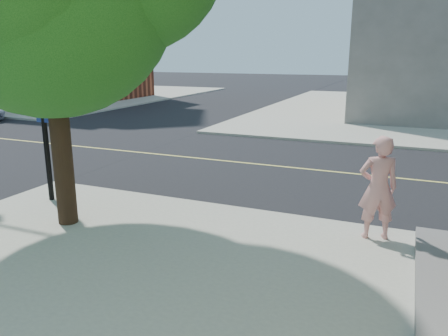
% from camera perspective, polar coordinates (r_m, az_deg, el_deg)
% --- Properties ---
extents(ground, '(140.00, 140.00, 0.00)m').
position_cam_1_polar(ground, '(12.75, -17.64, -2.60)').
color(ground, black).
rests_on(ground, ground).
extents(road_ew, '(140.00, 9.00, 0.01)m').
position_cam_1_polar(road_ew, '(16.29, -7.44, 1.65)').
color(road_ew, black).
rests_on(road_ew, ground).
extents(sidewalk_nw, '(26.00, 25.00, 0.12)m').
position_cam_1_polar(sidewalk_nw, '(43.81, -22.65, 8.81)').
color(sidewalk_nw, '#A8A694').
rests_on(sidewalk_nw, ground).
extents(church, '(15.20, 12.00, 14.40)m').
position_cam_1_polar(church, '(39.24, -24.24, 18.57)').
color(church, brown).
rests_on(church, sidewalk_nw).
extents(man_on_phone, '(0.86, 0.70, 2.03)m').
position_cam_1_polar(man_on_phone, '(8.90, 19.28, -2.43)').
color(man_on_phone, '#D88F8B').
rests_on(man_on_phone, sidewalk_se).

